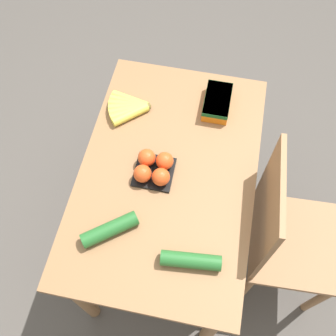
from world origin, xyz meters
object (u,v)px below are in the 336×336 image
(cucumber_far, at_px, (191,260))
(cucumber_near, at_px, (110,229))
(carrot_bag, at_px, (217,102))
(banana_bunch, at_px, (129,107))
(chair, at_px, (282,236))
(tomato_pack, at_px, (154,168))

(cucumber_far, bearing_deg, cucumber_near, -99.80)
(cucumber_far, bearing_deg, carrot_bag, -179.39)
(banana_bunch, bearing_deg, carrot_bag, 104.50)
(chair, bearing_deg, cucumber_far, 122.71)
(chair, relative_size, carrot_bag, 5.29)
(cucumber_near, relative_size, cucumber_far, 0.93)
(tomato_pack, height_order, cucumber_far, tomato_pack)
(banana_bunch, relative_size, tomato_pack, 1.20)
(tomato_pack, bearing_deg, cucumber_far, 32.00)
(chair, distance_m, tomato_pack, 0.64)
(chair, height_order, tomato_pack, chair)
(tomato_pack, bearing_deg, banana_bunch, -148.64)
(carrot_bag, bearing_deg, cucumber_near, -24.79)
(cucumber_near, xyz_separation_m, cucumber_far, (0.05, 0.31, 0.00))
(chair, bearing_deg, cucumber_near, 104.48)
(chair, distance_m, cucumber_far, 0.53)
(carrot_bag, bearing_deg, tomato_pack, -27.68)
(chair, height_order, cucumber_near, chair)
(tomato_pack, height_order, carrot_bag, tomato_pack)
(tomato_pack, bearing_deg, cucumber_near, -20.60)
(tomato_pack, height_order, cucumber_near, tomato_pack)
(chair, xyz_separation_m, carrot_bag, (-0.44, -0.38, 0.28))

